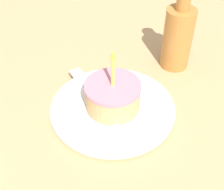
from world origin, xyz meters
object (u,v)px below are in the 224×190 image
Objects in this scene: bottle at (176,36)px; plate at (112,107)px; cake_slice at (109,96)px; fork at (88,91)px.

plate is at bearing -42.46° from bottle.
cake_slice is 0.68× the size of bottle.
plate is 0.20m from bottle.
cake_slice is 0.75× the size of fork.
fork is at bearing -135.82° from cake_slice.
cake_slice is 0.20m from bottle.
bottle reaches higher than fork.
fork is at bearing -59.13° from bottle.
cake_slice reaches higher than plate.
fork is (-0.04, -0.04, -0.02)m from cake_slice.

